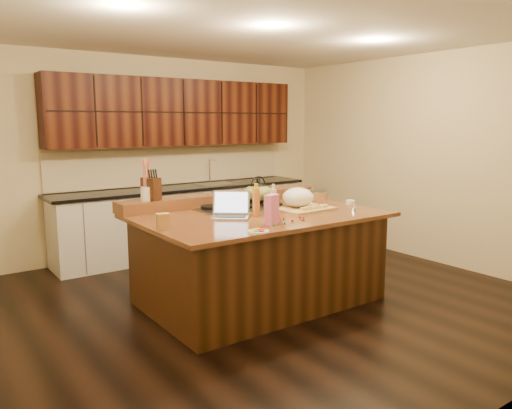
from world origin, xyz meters
TOP-DOWN VIEW (x-y plane):
  - room at (0.00, 0.00)m, footprint 5.52×5.02m
  - island at (0.00, 0.00)m, footprint 2.40×1.60m
  - back_ledge at (0.00, 0.70)m, footprint 2.40×0.30m
  - cooktop at (0.00, 0.30)m, footprint 0.92×0.52m
  - back_counter at (0.30, 2.23)m, footprint 3.70×0.66m
  - kettle at (0.30, 0.43)m, footprint 0.28×0.28m
  - green_bowl at (0.30, 0.43)m, footprint 0.35×0.35m
  - laptop at (-0.35, -0.01)m, footprint 0.45×0.44m
  - oil_bottle at (-0.12, -0.13)m, footprint 0.08×0.08m
  - vinegar_bottle at (0.08, -0.14)m, footprint 0.08×0.08m
  - wooden_tray at (0.47, -0.07)m, footprint 0.58×0.46m
  - ramekin_a at (1.15, -0.15)m, footprint 0.13×0.13m
  - ramekin_b at (1.15, 0.28)m, footprint 0.11×0.11m
  - ramekin_c at (0.87, 0.37)m, footprint 0.13×0.13m
  - strainer_bowl at (1.08, 0.31)m, footprint 0.28×0.28m
  - kitchen_timer at (0.85, -0.49)m, footprint 0.10×0.10m
  - pink_bag at (-0.23, -0.51)m, footprint 0.16×0.13m
  - candy_plate at (-0.52, -0.71)m, footprint 0.22×0.22m
  - package_box at (-1.14, -0.19)m, footprint 0.12×0.09m
  - utensil_crock at (-0.89, 0.70)m, footprint 0.13×0.13m
  - knife_block at (-0.84, 0.70)m, footprint 0.17×0.21m
  - gumdrop_0 at (0.18, -0.47)m, footprint 0.02×0.02m
  - gumdrop_1 at (-0.25, -0.59)m, footprint 0.02×0.02m
  - gumdrop_2 at (0.16, -0.45)m, footprint 0.02×0.02m
  - gumdrop_3 at (-0.14, -0.58)m, footprint 0.02×0.02m
  - gumdrop_4 at (0.09, -0.58)m, footprint 0.02×0.02m
  - gumdrop_5 at (-0.07, -0.40)m, footprint 0.02×0.02m
  - gumdrop_6 at (-0.00, -0.53)m, footprint 0.02×0.02m
  - gumdrop_7 at (-0.11, -0.40)m, footprint 0.02×0.02m
  - gumdrop_8 at (-0.01, -0.42)m, footprint 0.02×0.02m
  - gumdrop_9 at (0.12, -0.53)m, footprint 0.02×0.02m

SIDE VIEW (x-z plane):
  - island at x=0.00m, z-range 0.00..0.92m
  - candy_plate at x=-0.52m, z-range 0.92..0.93m
  - gumdrop_0 at x=0.18m, z-range 0.92..0.94m
  - gumdrop_1 at x=-0.25m, z-range 0.92..0.94m
  - gumdrop_2 at x=0.16m, z-range 0.92..0.94m
  - gumdrop_3 at x=-0.14m, z-range 0.92..0.94m
  - gumdrop_4 at x=0.09m, z-range 0.92..0.94m
  - gumdrop_5 at x=-0.07m, z-range 0.92..0.94m
  - gumdrop_6 at x=0.00m, z-range 0.92..0.94m
  - gumdrop_7 at x=-0.11m, z-range 0.92..0.94m
  - gumdrop_8 at x=-0.01m, z-range 0.92..0.94m
  - gumdrop_9 at x=0.12m, z-range 0.92..0.94m
  - cooktop at x=0.00m, z-range 0.91..0.96m
  - ramekin_a at x=1.15m, z-range 0.92..0.96m
  - ramekin_b at x=1.15m, z-range 0.92..0.96m
  - ramekin_c at x=0.87m, z-range 0.92..0.96m
  - kitchen_timer at x=0.85m, z-range 0.92..0.99m
  - strainer_bowl at x=1.08m, z-range 0.92..1.01m
  - back_ledge at x=0.00m, z-range 0.92..1.04m
  - back_counter at x=0.30m, z-range -0.22..2.18m
  - laptop at x=-0.35m, z-range 0.86..1.11m
  - package_box at x=-1.14m, z-range 0.92..1.07m
  - wooden_tray at x=0.47m, z-range 0.91..1.14m
  - vinegar_bottle at x=0.08m, z-range 0.92..1.17m
  - green_bowl at x=0.30m, z-range 0.97..1.14m
  - pink_bag at x=-0.23m, z-range 0.92..1.19m
  - oil_bottle at x=-0.12m, z-range 0.92..1.19m
  - kettle at x=0.30m, z-range 0.97..1.17m
  - utensil_crock at x=-0.89m, z-range 1.04..1.18m
  - knife_block at x=-0.84m, z-range 1.04..1.27m
  - room at x=0.00m, z-range -0.01..2.71m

